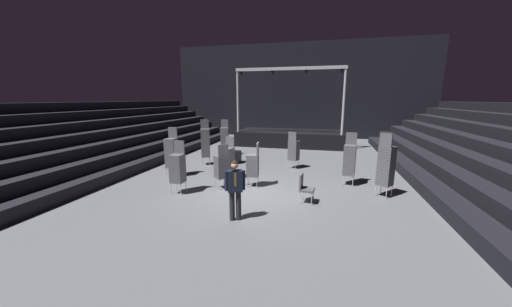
% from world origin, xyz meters
% --- Properties ---
extents(ground_plane, '(22.00, 30.00, 0.10)m').
position_xyz_m(ground_plane, '(0.00, 0.00, -0.05)').
color(ground_plane, '#515459').
extents(arena_end_wall, '(22.00, 0.30, 8.00)m').
position_xyz_m(arena_end_wall, '(0.00, 15.00, 4.00)').
color(arena_end_wall, black).
rests_on(arena_end_wall, ground_plane).
extents(bleacher_bank_left, '(5.25, 24.00, 3.15)m').
position_xyz_m(bleacher_bank_left, '(-8.38, 1.00, 1.58)').
color(bleacher_bank_left, black).
rests_on(bleacher_bank_left, ground_plane).
extents(stage_riser, '(7.51, 3.37, 5.34)m').
position_xyz_m(stage_riser, '(0.00, 10.44, 0.59)').
color(stage_riser, black).
rests_on(stage_riser, ground_plane).
extents(man_with_tie, '(0.56, 0.37, 1.71)m').
position_xyz_m(man_with_tie, '(0.06, -2.35, 0.96)').
color(man_with_tie, black).
rests_on(man_with_tie, ground_plane).
extents(chair_stack_front_left, '(0.51, 0.51, 2.05)m').
position_xyz_m(chair_stack_front_left, '(3.38, 1.73, 1.03)').
color(chair_stack_front_left, '#B2B5BA').
rests_on(chair_stack_front_left, ground_plane).
extents(chair_stack_front_right, '(0.44, 0.44, 2.14)m').
position_xyz_m(chair_stack_front_right, '(-3.95, 1.07, 1.07)').
color(chair_stack_front_right, '#B2B5BA').
rests_on(chair_stack_front_right, ground_plane).
extents(chair_stack_mid_left, '(0.62, 0.62, 1.71)m').
position_xyz_m(chair_stack_mid_left, '(-1.31, 0.14, 0.86)').
color(chair_stack_mid_left, '#B2B5BA').
rests_on(chair_stack_mid_left, ground_plane).
extents(chair_stack_mid_right, '(0.54, 0.54, 2.14)m').
position_xyz_m(chair_stack_mid_right, '(-3.28, 5.70, 1.07)').
color(chair_stack_mid_right, '#B2B5BA').
rests_on(chair_stack_mid_right, ground_plane).
extents(chair_stack_mid_centre, '(0.62, 0.62, 2.22)m').
position_xyz_m(chair_stack_mid_centre, '(4.47, 0.68, 1.11)').
color(chair_stack_mid_centre, '#B2B5BA').
rests_on(chair_stack_mid_centre, ground_plane).
extents(chair_stack_rear_left, '(0.44, 0.44, 1.88)m').
position_xyz_m(chair_stack_rear_left, '(-2.62, -0.75, 0.94)').
color(chair_stack_rear_left, '#B2B5BA').
rests_on(chair_stack_rear_left, ground_plane).
extents(chair_stack_rear_right, '(0.54, 0.54, 1.79)m').
position_xyz_m(chair_stack_rear_right, '(-1.48, 1.30, 0.90)').
color(chair_stack_rear_right, '#B2B5BA').
rests_on(chair_stack_rear_right, ground_plane).
extents(chair_stack_rear_centre, '(0.49, 0.49, 1.71)m').
position_xyz_m(chair_stack_rear_centre, '(-0.22, 0.65, 0.86)').
color(chair_stack_rear_centre, '#B2B5BA').
rests_on(chair_stack_rear_centre, ground_plane).
extents(chair_stack_aisle_left, '(0.59, 0.59, 2.31)m').
position_xyz_m(chair_stack_aisle_left, '(-3.46, 3.44, 1.15)').
color(chair_stack_aisle_left, '#B2B5BA').
rests_on(chair_stack_aisle_left, ground_plane).
extents(chair_stack_aisle_right, '(0.56, 0.56, 1.79)m').
position_xyz_m(chair_stack_aisle_right, '(0.99, 3.79, 0.90)').
color(chair_stack_aisle_right, '#B2B5BA').
rests_on(chair_stack_aisle_right, ground_plane).
extents(equipment_road_case, '(0.93, 0.64, 0.62)m').
position_xyz_m(equipment_road_case, '(-2.30, 4.15, 0.31)').
color(equipment_road_case, black).
rests_on(equipment_road_case, ground_plane).
extents(loose_chair_near_man, '(0.49, 0.49, 0.95)m').
position_xyz_m(loose_chair_near_man, '(1.84, -0.56, 0.53)').
color(loose_chair_near_man, '#B2B5BA').
rests_on(loose_chair_near_man, ground_plane).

